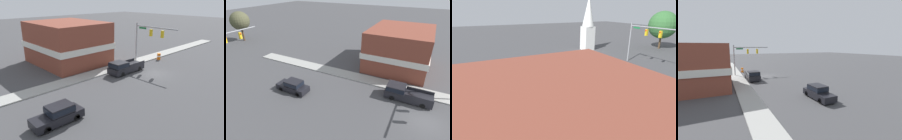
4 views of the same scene
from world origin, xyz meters
TOP-DOWN VIEW (x-y plane):
  - ground_plane at (0.00, 0.00)m, footprint 200.00×200.00m
  - sidewalk_curb at (5.70, 0.00)m, footprint 2.40×60.00m
  - car_lead at (-1.93, 16.49)m, footprint 1.75×4.54m
  - pickup_truck_parked at (3.26, 2.77)m, footprint 2.08×5.74m
  - corner_brick_building at (13.40, 5.55)m, footprint 12.31×10.04m
  - backdrop_tree_center at (10.34, 43.31)m, footprint 4.48×4.48m

SIDE VIEW (x-z plane):
  - ground_plane at x=0.00m, z-range 0.00..0.00m
  - sidewalk_curb at x=5.70m, z-range 0.00..0.14m
  - car_lead at x=-1.93m, z-range 0.02..1.66m
  - pickup_truck_parked at x=3.26m, z-range -0.01..1.79m
  - corner_brick_building at x=13.40m, z-range -0.04..6.64m
  - backdrop_tree_center at x=10.34m, z-range 1.36..8.60m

